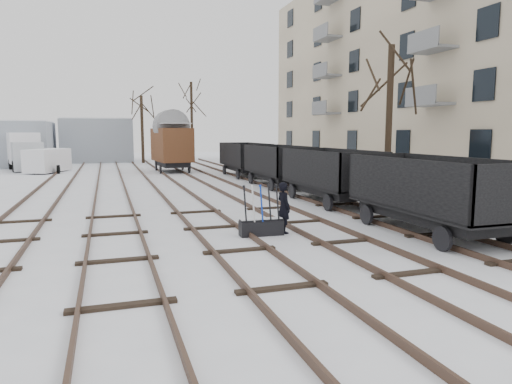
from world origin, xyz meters
TOP-DOWN VIEW (x-y plane):
  - ground at (0.00, 0.00)m, footprint 120.00×120.00m
  - tracks at (-0.00, 13.67)m, footprint 13.90×52.00m
  - apartment_block at (19.95, 14.00)m, footprint 10.12×45.00m
  - shed_right at (-4.00, 40.00)m, footprint 7.00×6.00m
  - ground_frame at (1.13, 1.58)m, footprint 1.31×0.46m
  - worker at (1.88, 1.68)m, footprint 0.47×0.62m
  - freight_wagon_a at (6.00, 0.21)m, footprint 2.26×5.64m
  - freight_wagon_b at (6.00, 6.61)m, footprint 2.26×5.64m
  - freight_wagon_c at (6.00, 13.01)m, footprint 2.26×5.64m
  - freight_wagon_d at (6.00, 19.41)m, footprint 2.26×5.64m
  - box_van_wagon at (1.69, 24.88)m, footprint 2.99×5.08m
  - lorry at (-9.58, 30.52)m, footprint 3.28×6.97m
  - panel_van at (-7.43, 26.97)m, footprint 3.19×4.44m
  - tree_near at (9.17, 7.12)m, footprint 0.30×0.30m
  - tree_far_left at (0.33, 35.99)m, footprint 0.30×0.30m
  - tree_far_right at (6.13, 40.54)m, footprint 0.30×0.30m

SIDE VIEW (x-z plane):
  - ground at x=0.00m, z-range 0.00..0.00m
  - tracks at x=0.00m, z-range -0.01..0.16m
  - ground_frame at x=1.13m, z-range -0.46..1.03m
  - worker at x=1.88m, z-range 0.00..1.56m
  - freight_wagon_a at x=6.00m, z-range -0.27..2.03m
  - freight_wagon_b at x=6.00m, z-range -0.27..2.03m
  - freight_wagon_c at x=6.00m, z-range -0.27..2.03m
  - freight_wagon_d at x=6.00m, z-range -0.27..2.03m
  - panel_van at x=-7.43m, z-range 0.04..1.84m
  - lorry at x=-9.58m, z-range 0.05..3.08m
  - box_van_wagon at x=1.69m, z-range 0.31..4.03m
  - shed_right at x=-4.00m, z-range 0.00..4.50m
  - tree_far_left at x=0.33m, z-range 0.00..6.65m
  - tree_near at x=9.17m, z-range 0.00..6.93m
  - tree_far_right at x=6.13m, z-range 0.00..8.64m
  - apartment_block at x=19.95m, z-range 0.00..16.10m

